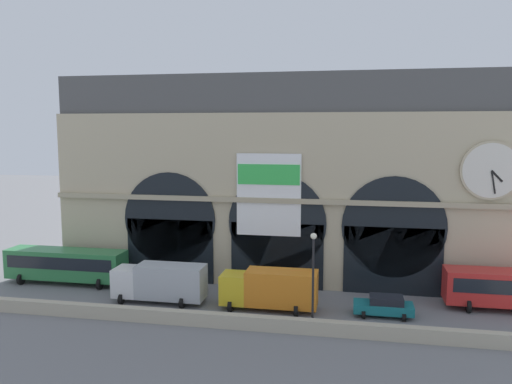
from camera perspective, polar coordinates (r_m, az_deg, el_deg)
The scene contains 8 objects.
ground_plane at distance 41.47m, azimuth 1.27°, elevation -12.66°, with size 200.00×200.00×0.00m, color slate.
quay_parapet_wall at distance 36.88m, azimuth -0.00°, elevation -14.40°, with size 90.00×0.70×1.00m, color #B2A891.
station_building at distance 46.75m, azimuth 2.88°, elevation 1.14°, with size 41.51×5.54×18.85m.
bus_west at distance 49.88m, azimuth -20.43°, elevation -7.56°, with size 11.00×3.25×3.10m.
box_truck_midwest at distance 42.65m, azimuth -10.60°, elevation -9.81°, with size 7.50×2.91×3.12m.
box_truck_center at distance 40.31m, azimuth 1.60°, elevation -10.70°, with size 7.50×2.91×3.12m.
car_mideast at distance 40.41m, azimuth 14.10°, elevation -12.21°, with size 4.40×2.22×1.55m.
street_lamp_quayside at distance 35.91m, azimuth 6.40°, elevation -8.46°, with size 0.44×0.44×6.90m.
Camera 1 is at (6.47, -38.49, 14.00)m, focal length 35.83 mm.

